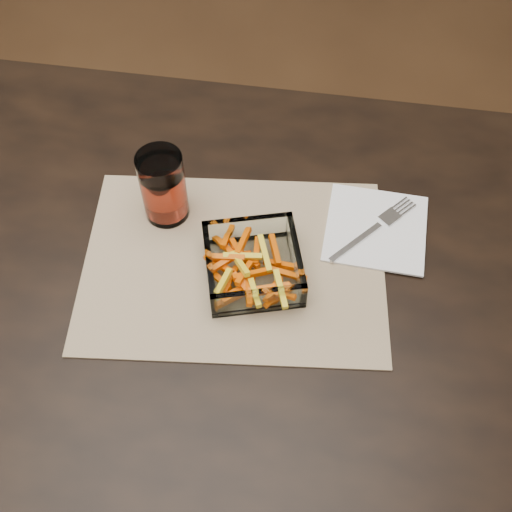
# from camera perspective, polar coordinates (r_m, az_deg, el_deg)

# --- Properties ---
(dining_table) EXTENTS (1.60, 0.90, 0.75)m
(dining_table) POSITION_cam_1_polar(r_m,az_deg,el_deg) (1.04, -11.05, -4.64)
(dining_table) COLOR black
(dining_table) RESTS_ON ground
(placemat) EXTENTS (0.48, 0.38, 0.00)m
(placemat) POSITION_cam_1_polar(r_m,az_deg,el_deg) (0.96, -1.97, -0.65)
(placemat) COLOR tan
(placemat) RESTS_ON dining_table
(glass_bowl) EXTENTS (0.17, 0.17, 0.05)m
(glass_bowl) POSITION_cam_1_polar(r_m,az_deg,el_deg) (0.93, -0.27, -0.85)
(glass_bowl) COLOR white
(glass_bowl) RESTS_ON placemat
(tumbler) EXTENTS (0.07, 0.07, 0.12)m
(tumbler) POSITION_cam_1_polar(r_m,az_deg,el_deg) (0.99, -8.22, 5.97)
(tumbler) COLOR white
(tumbler) RESTS_ON placemat
(napkin) EXTENTS (0.16, 0.16, 0.00)m
(napkin) POSITION_cam_1_polar(r_m,az_deg,el_deg) (1.01, 10.61, 2.43)
(napkin) COLOR white
(napkin) RESTS_ON placemat
(fork) EXTENTS (0.13, 0.15, 0.00)m
(fork) POSITION_cam_1_polar(r_m,az_deg,el_deg) (1.01, 10.54, 2.49)
(fork) COLOR silver
(fork) RESTS_ON napkin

